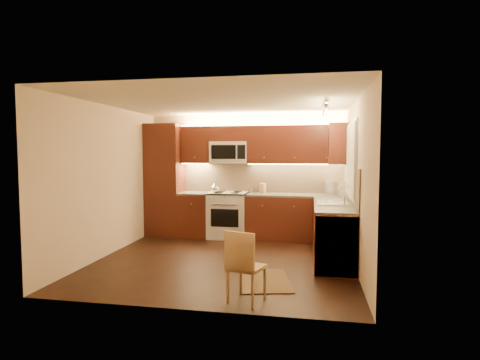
% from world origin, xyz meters
% --- Properties ---
extents(floor, '(4.00, 4.00, 0.01)m').
position_xyz_m(floor, '(0.00, 0.00, 0.00)').
color(floor, black).
rests_on(floor, ground).
extents(ceiling, '(4.00, 4.00, 0.01)m').
position_xyz_m(ceiling, '(0.00, 0.00, 2.50)').
color(ceiling, beige).
rests_on(ceiling, ground).
extents(wall_back, '(4.00, 0.01, 2.50)m').
position_xyz_m(wall_back, '(0.00, 2.00, 1.25)').
color(wall_back, beige).
rests_on(wall_back, ground).
extents(wall_front, '(4.00, 0.01, 2.50)m').
position_xyz_m(wall_front, '(0.00, -2.00, 1.25)').
color(wall_front, beige).
rests_on(wall_front, ground).
extents(wall_left, '(0.01, 4.00, 2.50)m').
position_xyz_m(wall_left, '(-2.00, 0.00, 1.25)').
color(wall_left, beige).
rests_on(wall_left, ground).
extents(wall_right, '(0.01, 4.00, 2.50)m').
position_xyz_m(wall_right, '(2.00, 0.00, 1.25)').
color(wall_right, beige).
rests_on(wall_right, ground).
extents(pantry, '(0.70, 0.60, 2.30)m').
position_xyz_m(pantry, '(-1.65, 1.70, 1.15)').
color(pantry, '#40170D').
rests_on(pantry, floor).
extents(base_cab_back_left, '(0.62, 0.60, 0.86)m').
position_xyz_m(base_cab_back_left, '(-0.99, 1.70, 0.43)').
color(base_cab_back_left, '#40170D').
rests_on(base_cab_back_left, floor).
extents(counter_back_left, '(0.62, 0.60, 0.04)m').
position_xyz_m(counter_back_left, '(-0.99, 1.70, 0.88)').
color(counter_back_left, '#3D3A38').
rests_on(counter_back_left, base_cab_back_left).
extents(base_cab_back_right, '(1.92, 0.60, 0.86)m').
position_xyz_m(base_cab_back_right, '(1.04, 1.70, 0.43)').
color(base_cab_back_right, '#40170D').
rests_on(base_cab_back_right, floor).
extents(counter_back_right, '(1.92, 0.60, 0.04)m').
position_xyz_m(counter_back_right, '(1.04, 1.70, 0.88)').
color(counter_back_right, '#3D3A38').
rests_on(counter_back_right, base_cab_back_right).
extents(base_cab_right, '(0.60, 2.00, 0.86)m').
position_xyz_m(base_cab_right, '(1.70, 0.40, 0.43)').
color(base_cab_right, '#40170D').
rests_on(base_cab_right, floor).
extents(counter_right, '(0.60, 2.00, 0.04)m').
position_xyz_m(counter_right, '(1.70, 0.40, 0.88)').
color(counter_right, '#3D3A38').
rests_on(counter_right, base_cab_right).
extents(dishwasher, '(0.58, 0.60, 0.84)m').
position_xyz_m(dishwasher, '(1.70, -0.30, 0.43)').
color(dishwasher, silver).
rests_on(dishwasher, floor).
extents(backsplash_back, '(3.30, 0.02, 0.60)m').
position_xyz_m(backsplash_back, '(0.35, 1.99, 1.20)').
color(backsplash_back, tan).
rests_on(backsplash_back, wall_back).
extents(backsplash_right, '(0.02, 2.00, 0.60)m').
position_xyz_m(backsplash_right, '(1.99, 0.40, 1.20)').
color(backsplash_right, tan).
rests_on(backsplash_right, wall_right).
extents(upper_cab_back_left, '(0.62, 0.35, 0.75)m').
position_xyz_m(upper_cab_back_left, '(-0.99, 1.82, 1.88)').
color(upper_cab_back_left, '#40170D').
rests_on(upper_cab_back_left, wall_back).
extents(upper_cab_back_right, '(1.92, 0.35, 0.75)m').
position_xyz_m(upper_cab_back_right, '(1.04, 1.82, 1.88)').
color(upper_cab_back_right, '#40170D').
rests_on(upper_cab_back_right, wall_back).
extents(upper_cab_bridge, '(0.76, 0.35, 0.31)m').
position_xyz_m(upper_cab_bridge, '(-0.30, 1.82, 2.09)').
color(upper_cab_bridge, '#40170D').
rests_on(upper_cab_bridge, wall_back).
extents(upper_cab_right_corner, '(0.35, 0.50, 0.75)m').
position_xyz_m(upper_cab_right_corner, '(1.82, 1.40, 1.88)').
color(upper_cab_right_corner, '#40170D').
rests_on(upper_cab_right_corner, wall_right).
extents(stove, '(0.76, 0.65, 0.92)m').
position_xyz_m(stove, '(-0.30, 1.68, 0.46)').
color(stove, silver).
rests_on(stove, floor).
extents(microwave, '(0.76, 0.38, 0.44)m').
position_xyz_m(microwave, '(-0.30, 1.81, 1.72)').
color(microwave, silver).
rests_on(microwave, wall_back).
extents(window_frame, '(0.03, 1.44, 1.24)m').
position_xyz_m(window_frame, '(1.99, 0.55, 1.60)').
color(window_frame, silver).
rests_on(window_frame, wall_right).
extents(window_blinds, '(0.02, 1.36, 1.16)m').
position_xyz_m(window_blinds, '(1.97, 0.55, 1.60)').
color(window_blinds, silver).
rests_on(window_blinds, wall_right).
extents(sink, '(0.52, 0.86, 0.15)m').
position_xyz_m(sink, '(1.70, 0.55, 0.98)').
color(sink, silver).
rests_on(sink, counter_right).
extents(faucet, '(0.20, 0.04, 0.30)m').
position_xyz_m(faucet, '(1.88, 0.55, 1.05)').
color(faucet, silver).
rests_on(faucet, counter_right).
extents(track_light_bar, '(0.04, 1.20, 0.03)m').
position_xyz_m(track_light_bar, '(1.55, 0.40, 2.46)').
color(track_light_bar, silver).
rests_on(track_light_bar, ceiling).
extents(kettle, '(0.24, 0.24, 0.21)m').
position_xyz_m(kettle, '(-0.52, 1.52, 1.03)').
color(kettle, silver).
rests_on(kettle, stove).
extents(toaster_oven, '(0.51, 0.43, 0.27)m').
position_xyz_m(toaster_oven, '(1.81, 1.83, 1.03)').
color(toaster_oven, silver).
rests_on(toaster_oven, counter_back_right).
extents(knife_block, '(0.13, 0.16, 0.20)m').
position_xyz_m(knife_block, '(0.38, 1.83, 1.00)').
color(knife_block, '#A87B4C').
rests_on(knife_block, counter_back_right).
extents(spice_jar_a, '(0.05, 0.05, 0.11)m').
position_xyz_m(spice_jar_a, '(0.14, 1.82, 0.95)').
color(spice_jar_a, silver).
rests_on(spice_jar_a, counter_back_right).
extents(spice_jar_b, '(0.06, 0.06, 0.10)m').
position_xyz_m(spice_jar_b, '(0.14, 1.90, 0.95)').
color(spice_jar_b, olive).
rests_on(spice_jar_b, counter_back_right).
extents(spice_jar_c, '(0.06, 0.06, 0.10)m').
position_xyz_m(spice_jar_c, '(0.14, 1.94, 0.95)').
color(spice_jar_c, silver).
rests_on(spice_jar_c, counter_back_right).
extents(spice_jar_d, '(0.05, 0.05, 0.08)m').
position_xyz_m(spice_jar_d, '(0.14, 1.85, 0.94)').
color(spice_jar_d, brown).
rests_on(spice_jar_d, counter_back_right).
extents(soap_bottle, '(0.09, 0.09, 0.19)m').
position_xyz_m(soap_bottle, '(1.94, 1.22, 1.00)').
color(soap_bottle, white).
rests_on(soap_bottle, counter_right).
extents(rug, '(0.86, 1.12, 0.01)m').
position_xyz_m(rug, '(0.74, -0.90, 0.01)').
color(rug, black).
rests_on(rug, floor).
extents(dining_chair, '(0.47, 0.47, 0.84)m').
position_xyz_m(dining_chair, '(0.62, -1.64, 0.42)').
color(dining_chair, '#A87B4C').
rests_on(dining_chair, floor).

